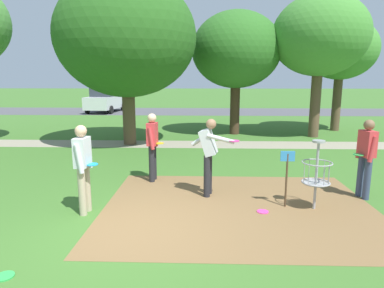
% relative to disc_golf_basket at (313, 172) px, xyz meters
% --- Properties ---
extents(ground_plane, '(160.00, 160.00, 0.00)m').
position_rel_disc_golf_basket_xyz_m(ground_plane, '(-3.42, -1.17, -0.75)').
color(ground_plane, '#3D6B28').
extents(dirt_tee_pad, '(5.42, 4.28, 0.01)m').
position_rel_disc_golf_basket_xyz_m(dirt_tee_pad, '(-1.43, 0.03, -0.75)').
color(dirt_tee_pad, brown).
rests_on(dirt_tee_pad, ground).
extents(disc_golf_basket, '(0.98, 0.58, 1.39)m').
position_rel_disc_golf_basket_xyz_m(disc_golf_basket, '(0.00, 0.00, 0.00)').
color(disc_golf_basket, '#9E9EA3').
rests_on(disc_golf_basket, ground).
extents(player_foreground_watching, '(1.02, 0.69, 1.71)m').
position_rel_disc_golf_basket_xyz_m(player_foreground_watching, '(-2.03, 0.71, 0.23)').
color(player_foreground_watching, '#232328').
rests_on(player_foreground_watching, ground).
extents(player_throwing, '(0.42, 0.48, 1.71)m').
position_rel_disc_golf_basket_xyz_m(player_throwing, '(-3.42, 1.77, 0.21)').
color(player_throwing, '#232328').
rests_on(player_throwing, ground).
extents(player_waiting_left, '(0.41, 0.48, 1.71)m').
position_rel_disc_golf_basket_xyz_m(player_waiting_left, '(-4.42, -0.36, 0.21)').
color(player_waiting_left, tan).
rests_on(player_waiting_left, ground).
extents(player_waiting_right, '(0.43, 0.49, 1.71)m').
position_rel_disc_golf_basket_xyz_m(player_waiting_right, '(1.31, 0.67, 0.21)').
color(player_waiting_right, '#384260').
rests_on(player_waiting_right, ground).
extents(frisbee_by_tee, '(0.23, 0.23, 0.02)m').
position_rel_disc_golf_basket_xyz_m(frisbee_by_tee, '(-0.99, -0.22, -0.74)').
color(frisbee_by_tee, '#E53D99').
rests_on(frisbee_by_tee, ground).
extents(frisbee_mid_grass, '(0.24, 0.24, 0.02)m').
position_rel_disc_golf_basket_xyz_m(frisbee_mid_grass, '(-4.75, -2.52, -0.74)').
color(frisbee_mid_grass, green).
rests_on(frisbee_mid_grass, ground).
extents(tree_near_left, '(3.38, 3.38, 5.35)m').
position_rel_disc_golf_basket_xyz_m(tree_near_left, '(4.38, 10.40, 3.13)').
color(tree_near_left, brown).
rests_on(tree_near_left, ground).
extents(tree_near_right, '(3.98, 3.98, 5.49)m').
position_rel_disc_golf_basket_xyz_m(tree_near_right, '(-0.71, 9.16, 3.02)').
color(tree_near_right, '#422D1E').
rests_on(tree_near_right, ground).
extents(tree_mid_left, '(3.99, 3.99, 6.02)m').
position_rel_disc_golf_basket_xyz_m(tree_mid_left, '(2.72, 8.48, 3.54)').
color(tree_mid_left, brown).
rests_on(tree_mid_left, ground).
extents(tree_mid_center, '(5.22, 5.22, 6.27)m').
position_rel_disc_golf_basket_xyz_m(tree_mid_center, '(-5.04, 6.51, 3.29)').
color(tree_mid_center, brown).
rests_on(tree_mid_center, ground).
extents(parking_lot_strip, '(36.00, 6.00, 0.01)m').
position_rel_disc_golf_basket_xyz_m(parking_lot_strip, '(-3.42, 19.88, -0.75)').
color(parking_lot_strip, '#4C4C51').
rests_on(parking_lot_strip, ground).
extents(parked_car_leftmost, '(2.30, 4.36, 1.84)m').
position_rel_disc_golf_basket_xyz_m(parked_car_leftmost, '(-9.62, 19.15, 0.17)').
color(parked_car_leftmost, silver).
rests_on(parked_car_leftmost, ground).
extents(gravel_path, '(40.00, 1.48, 0.00)m').
position_rel_disc_golf_basket_xyz_m(gravel_path, '(-3.42, 6.56, -0.75)').
color(gravel_path, gray).
rests_on(gravel_path, ground).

